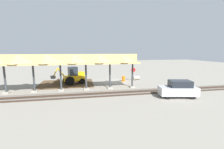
{
  "coord_description": "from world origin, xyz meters",
  "views": [
    {
      "loc": [
        5.36,
        25.09,
        5.28
      ],
      "look_at": [
        0.83,
        1.93,
        1.6
      ],
      "focal_mm": 24.0,
      "sensor_mm": 36.0,
      "label": 1
    }
  ],
  "objects_px": {
    "backhoe": "(73,76)",
    "concrete_pipe": "(136,78)",
    "traffic_barrel": "(123,79)",
    "stop_sign": "(133,71)",
    "distant_parked_car": "(178,89)"
  },
  "relations": [
    {
      "from": "backhoe",
      "to": "distant_parked_car",
      "type": "xyz_separation_m",
      "value": [
        -12.3,
        9.64,
        -0.28
      ]
    },
    {
      "from": "stop_sign",
      "to": "concrete_pipe",
      "type": "height_order",
      "value": "stop_sign"
    },
    {
      "from": "stop_sign",
      "to": "distant_parked_car",
      "type": "xyz_separation_m",
      "value": [
        -1.94,
        10.21,
        -0.72
      ]
    },
    {
      "from": "backhoe",
      "to": "traffic_barrel",
      "type": "bearing_deg",
      "value": -176.14
    },
    {
      "from": "concrete_pipe",
      "to": "distant_parked_car",
      "type": "distance_m",
      "value": 11.09
    },
    {
      "from": "stop_sign",
      "to": "traffic_barrel",
      "type": "relative_size",
      "value": 2.63
    },
    {
      "from": "stop_sign",
      "to": "traffic_barrel",
      "type": "bearing_deg",
      "value": -0.35
    },
    {
      "from": "backhoe",
      "to": "traffic_barrel",
      "type": "distance_m",
      "value": 8.63
    },
    {
      "from": "traffic_barrel",
      "to": "stop_sign",
      "type": "bearing_deg",
      "value": 179.65
    },
    {
      "from": "backhoe",
      "to": "concrete_pipe",
      "type": "height_order",
      "value": "backhoe"
    },
    {
      "from": "concrete_pipe",
      "to": "distant_parked_car",
      "type": "relative_size",
      "value": 0.27
    },
    {
      "from": "distant_parked_car",
      "to": "traffic_barrel",
      "type": "height_order",
      "value": "distant_parked_car"
    },
    {
      "from": "backhoe",
      "to": "traffic_barrel",
      "type": "relative_size",
      "value": 5.77
    },
    {
      "from": "stop_sign",
      "to": "traffic_barrel",
      "type": "distance_m",
      "value": 2.18
    },
    {
      "from": "stop_sign",
      "to": "backhoe",
      "type": "bearing_deg",
      "value": 3.14
    }
  ]
}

